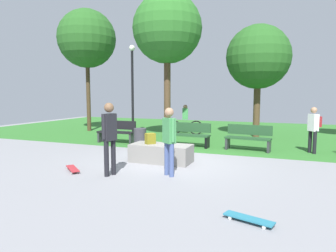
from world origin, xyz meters
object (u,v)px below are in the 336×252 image
(skateboard_spare, at_px, (249,219))
(skater_performing_trick, at_px, (169,136))
(park_bench_by_oak, at_px, (248,137))
(park_bench_near_lamppost, at_px, (190,134))
(concrete_ledge, at_px, (161,153))
(pedestrian_with_backpack, at_px, (314,126))
(tree_leaning_ash, at_px, (258,57))
(trash_bin, at_px, (140,138))
(cyclist_on_bicycle, at_px, (185,122))
(skateboard_by_ledge, at_px, (73,169))
(tree_slender_maple, at_px, (167,29))
(skater_watching, at_px, (109,133))
(park_bench_near_path, at_px, (117,131))
(lamp_post, at_px, (132,81))
(tree_tall_oak, at_px, (87,39))
(backpack_on_ledge, at_px, (150,139))

(skateboard_spare, bearing_deg, skater_performing_trick, 135.71)
(park_bench_by_oak, bearing_deg, park_bench_near_lamppost, 179.72)
(concrete_ledge, bearing_deg, pedestrian_with_backpack, 35.92)
(skateboard_spare, xyz_separation_m, tree_leaning_ash, (-0.81, 10.06, 3.64))
(trash_bin, relative_size, cyclist_on_bicycle, 0.43)
(skateboard_spare, relative_size, cyclist_on_bicycle, 0.47)
(skateboard_by_ledge, xyz_separation_m, tree_leaning_ash, (3.89, 8.45, 3.64))
(cyclist_on_bicycle, bearing_deg, tree_slender_maple, -101.89)
(concrete_ledge, xyz_separation_m, cyclist_on_bicycle, (-1.30, 6.26, 0.37))
(skater_performing_trick, height_order, trash_bin, skater_performing_trick)
(concrete_ledge, bearing_deg, skater_watching, -108.09)
(park_bench_near_path, height_order, lamp_post, lamp_post)
(tree_leaning_ash, bearing_deg, skateboard_spare, -85.41)
(skateboard_spare, height_order, tree_slender_maple, tree_slender_maple)
(skater_watching, height_order, tree_slender_maple, tree_slender_maple)
(tree_slender_maple, xyz_separation_m, tree_leaning_ash, (3.76, 1.97, -1.18))
(park_bench_near_lamppost, bearing_deg, park_bench_by_oak, -0.28)
(park_bench_near_path, bearing_deg, park_bench_by_oak, 2.39)
(skater_watching, height_order, park_bench_by_oak, skater_watching)
(skater_performing_trick, xyz_separation_m, park_bench_near_path, (-3.87, 3.97, -0.51))
(skater_performing_trick, xyz_separation_m, trash_bin, (-2.37, 3.12, -0.61))
(tree_tall_oak, bearing_deg, cyclist_on_bicycle, 6.46)
(concrete_ledge, distance_m, skater_performing_trick, 1.70)
(trash_bin, distance_m, pedestrian_with_backpack, 6.09)
(backpack_on_ledge, bearing_deg, concrete_ledge, -48.18)
(pedestrian_with_backpack, bearing_deg, backpack_on_ledge, -146.00)
(skateboard_spare, bearing_deg, tree_slender_maple, 119.46)
(skateboard_spare, xyz_separation_m, park_bench_near_lamppost, (-2.95, 6.31, 0.42))
(skateboard_by_ledge, relative_size, skateboard_spare, 0.90)
(skater_watching, distance_m, park_bench_near_path, 5.17)
(skateboard_spare, height_order, tree_leaning_ash, tree_leaning_ash)
(backpack_on_ledge, xyz_separation_m, pedestrian_with_backpack, (4.66, 3.15, 0.25))
(concrete_ledge, bearing_deg, trash_bin, 131.73)
(park_bench_near_lamppost, relative_size, trash_bin, 2.15)
(backpack_on_ledge, bearing_deg, tree_slender_maple, 54.35)
(park_bench_near_path, relative_size, cyclist_on_bicycle, 0.91)
(tree_slender_maple, bearing_deg, skater_performing_trick, -68.06)
(tree_slender_maple, distance_m, pedestrian_with_backpack, 7.31)
(park_bench_near_lamppost, height_order, pedestrian_with_backpack, pedestrian_with_backpack)
(backpack_on_ledge, distance_m, trash_bin, 2.22)
(concrete_ledge, xyz_separation_m, backpack_on_ledge, (-0.35, -0.02, 0.43))
(park_bench_near_path, height_order, tree_tall_oak, tree_tall_oak)
(cyclist_on_bicycle, bearing_deg, park_bench_by_oak, -44.20)
(park_bench_by_oak, xyz_separation_m, tree_slender_maple, (-3.83, 1.79, 4.41))
(concrete_ledge, distance_m, park_bench_by_oak, 3.62)
(skater_watching, relative_size, park_bench_by_oak, 1.10)
(skateboard_by_ledge, xyz_separation_m, cyclist_on_bicycle, (0.47, 8.09, 0.57))
(skateboard_by_ledge, height_order, pedestrian_with_backpack, pedestrian_with_backpack)
(skater_performing_trick, height_order, park_bench_near_lamppost, skater_performing_trick)
(tree_tall_oak, relative_size, cyclist_on_bicycle, 3.69)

